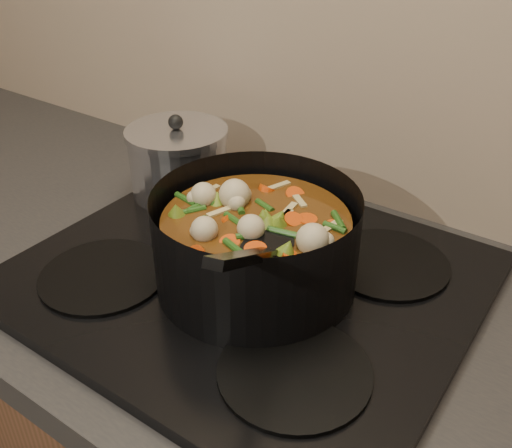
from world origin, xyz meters
The scene contains 3 objects.
stovetop centered at (0.00, 1.93, 0.92)m, with size 0.62×0.54×0.03m.
stockpot centered at (0.03, 1.92, 0.99)m, with size 0.30×0.37×0.20m.
saucepan centered at (-0.24, 2.06, 0.99)m, with size 0.18×0.18×0.15m.
Camera 1 is at (0.39, 1.39, 1.42)m, focal length 40.00 mm.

